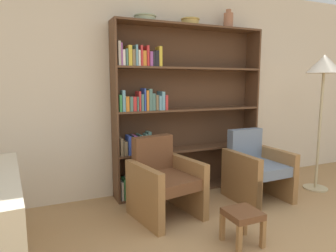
# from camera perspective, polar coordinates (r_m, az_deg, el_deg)

# --- Properties ---
(wall_back) EXTENTS (12.00, 0.06, 2.75)m
(wall_back) POSITION_cam_1_polar(r_m,az_deg,el_deg) (4.21, 4.23, 7.13)
(wall_back) COLOR beige
(wall_back) RESTS_ON ground
(bookshelf) EXTENTS (2.06, 0.30, 2.18)m
(bookshelf) POSITION_cam_1_polar(r_m,az_deg,el_deg) (3.94, 1.44, 2.68)
(bookshelf) COLOR brown
(bookshelf) RESTS_ON ground
(bowl_slate) EXTENTS (0.27, 0.27, 0.07)m
(bowl_slate) POSITION_cam_1_polar(r_m,az_deg,el_deg) (3.82, -4.40, 19.85)
(bowl_slate) COLOR gray
(bowl_slate) RESTS_ON bookshelf
(bowl_terracotta) EXTENTS (0.24, 0.24, 0.09)m
(bowl_terracotta) POSITION_cam_1_polar(r_m,az_deg,el_deg) (4.07, 4.26, 19.26)
(bowl_terracotta) COLOR tan
(bowl_terracotta) RESTS_ON bookshelf
(vase_tall) EXTENTS (0.13, 0.13, 0.25)m
(vase_tall) POSITION_cam_1_polar(r_m,az_deg,el_deg) (4.37, 11.43, 19.14)
(vase_tall) COLOR #A36647
(vase_tall) RESTS_ON bookshelf
(armchair_leather) EXTENTS (0.75, 0.79, 0.85)m
(armchair_leather) POSITION_cam_1_polar(r_m,az_deg,el_deg) (3.33, -0.81, -10.45)
(armchair_leather) COLOR olive
(armchair_leather) RESTS_ON ground
(armchair_cushioned) EXTENTS (0.66, 0.70, 0.85)m
(armchair_cushioned) POSITION_cam_1_polar(r_m,az_deg,el_deg) (3.97, 16.39, -7.69)
(armchair_cushioned) COLOR olive
(armchair_cushioned) RESTS_ON ground
(floor_lamp) EXTENTS (0.45, 0.45, 1.82)m
(floor_lamp) POSITION_cam_1_polar(r_m,az_deg,el_deg) (4.49, 27.56, 9.27)
(floor_lamp) COLOR tan
(floor_lamp) RESTS_ON ground
(footstool) EXTENTS (0.30, 0.30, 0.32)m
(footstool) POSITION_cam_1_polar(r_m,az_deg,el_deg) (2.90, 14.01, -16.61)
(footstool) COLOR olive
(footstool) RESTS_ON ground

